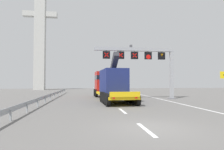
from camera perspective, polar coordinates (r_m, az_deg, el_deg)
The scene contains 7 objects.
ground at distance 9.63m, azimuth 11.13°, elevation -14.92°, with size 112.00×112.00×0.00m, color slate.
lane_markings at distance 37.17m, azimuth -3.43°, elevation -5.34°, with size 0.20×70.85×0.01m.
edge_line_right at distance 22.93m, azimuth 16.25°, elevation -7.33°, with size 0.20×63.00×0.01m, color silver.
overhead_lane_gantry at distance 25.11m, azimuth 9.53°, elevation 5.00°, with size 10.41×0.90×6.80m.
heavy_haul_truck_yellow at distance 24.59m, azimuth -0.84°, elevation -2.41°, with size 3.63×14.16×5.30m.
guardrail_left at distance 24.10m, azimuth -17.66°, elevation -5.72°, with size 0.13×33.57×0.76m.
bridge_pylon_distant at distance 58.44m, azimuth -20.26°, elevation 12.90°, with size 9.00×2.00×33.38m.
Camera 1 is at (-2.99, -8.89, 2.16)m, focal length 31.29 mm.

